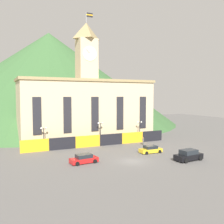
% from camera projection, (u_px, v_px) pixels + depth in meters
% --- Properties ---
extents(ground_plane, '(160.00, 160.00, 0.00)m').
position_uv_depth(ground_plane, '(132.00, 161.00, 40.51)').
color(ground_plane, '#605E5B').
extents(civic_building, '(31.52, 11.08, 30.12)m').
position_uv_depth(civic_building, '(87.00, 107.00, 59.51)').
color(civic_building, '#C6B289').
rests_on(civic_building, ground).
extents(banner_fence, '(31.92, 0.12, 2.41)m').
position_uv_depth(banner_fence, '(100.00, 140.00, 52.74)').
color(banner_fence, gold).
rests_on(banner_fence, ground).
extents(hillside_backdrop, '(98.05, 98.05, 35.21)m').
position_uv_depth(hillside_backdrop, '(49.00, 78.00, 98.61)').
color(hillside_backdrop, '#386033').
rests_on(hillside_backdrop, ground).
extents(street_lamp_far_right, '(1.26, 0.36, 4.50)m').
position_uv_depth(street_lamp_far_right, '(44.00, 133.00, 48.81)').
color(street_lamp_far_right, black).
rests_on(street_lamp_far_right, ground).
extents(street_lamp_far_left, '(1.26, 0.36, 4.92)m').
position_uv_depth(street_lamp_far_left, '(100.00, 128.00, 53.93)').
color(street_lamp_far_left, black).
rests_on(street_lamp_far_left, ground).
extents(street_lamp_left, '(1.26, 0.36, 4.67)m').
position_uv_depth(street_lamp_left, '(140.00, 127.00, 58.17)').
color(street_lamp_left, black).
rests_on(street_lamp_left, ground).
extents(car_red_sedan, '(4.54, 2.44, 1.45)m').
position_uv_depth(car_red_sedan, '(84.00, 159.00, 39.37)').
color(car_red_sedan, red).
rests_on(car_red_sedan, ground).
extents(car_black_suv, '(5.06, 2.72, 1.80)m').
position_uv_depth(car_black_suv, '(188.00, 155.00, 41.02)').
color(car_black_suv, black).
rests_on(car_black_suv, ground).
extents(car_yellow_coupe, '(4.24, 2.19, 1.35)m').
position_uv_depth(car_yellow_coupe, '(151.00, 149.00, 46.52)').
color(car_yellow_coupe, yellow).
rests_on(car_yellow_coupe, ground).
extents(pedestrian, '(0.48, 0.48, 1.69)m').
position_uv_depth(pedestrian, '(143.00, 141.00, 53.81)').
color(pedestrian, '#4C4C4C').
rests_on(pedestrian, ground).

